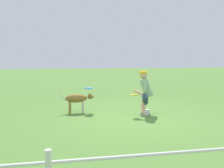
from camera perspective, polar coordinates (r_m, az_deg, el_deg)
ground_plane at (r=6.44m, az=5.86°, el=-8.53°), size 60.00×60.00×0.00m
person at (r=6.76m, az=8.40°, el=-1.80°), size 0.69×0.65×1.29m
dog at (r=7.03m, az=-8.62°, el=-3.79°), size 1.08×0.27×0.61m
frisbee_flying at (r=7.00m, az=-5.96°, el=-1.08°), size 0.35×0.35×0.04m
frisbee_held at (r=6.56m, az=5.59°, el=-2.78°), size 0.25×0.25×0.05m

